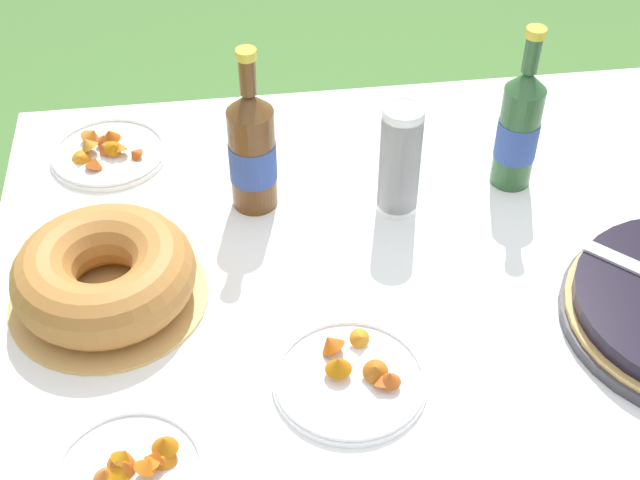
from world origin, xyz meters
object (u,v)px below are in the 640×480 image
Objects in this scene: bundt_cake at (105,275)px; snack_plate_near at (351,377)px; cider_bottle_green at (519,128)px; snack_plate_left at (130,472)px; snack_plate_right at (107,151)px; cider_bottle_amber at (252,150)px; cup_stack at (400,161)px.

snack_plate_near is (0.36, -0.22, -0.04)m from bundt_cake.
cider_bottle_green reaches higher than snack_plate_near.
cider_bottle_green is 1.38× the size of snack_plate_near.
bundt_cake is 1.53× the size of snack_plate_left.
bundt_cake is 1.43× the size of snack_plate_right.
snack_plate_near is 0.34m from snack_plate_left.
bundt_cake is 1.02× the size of cider_bottle_amber.
cup_stack is 1.03× the size of snack_plate_left.
snack_plate_near is at bearing -76.02° from cider_bottle_amber.
bundt_cake reaches higher than snack_plate_near.
cider_bottle_amber is 1.37× the size of snack_plate_near.
snack_plate_left is (-0.46, -0.50, -0.09)m from cup_stack.
snack_plate_left is 0.94× the size of snack_plate_right.
cup_stack is 0.42m from snack_plate_near.
bundt_cake is at bearing -87.19° from snack_plate_right.
cider_bottle_amber is (0.25, 0.21, 0.06)m from bundt_cake.
cider_bottle_green is at bearing 16.30° from bundt_cake.
cup_stack is 0.94× the size of snack_plate_near.
bundt_cake is 0.53m from cup_stack.
snack_plate_near is (0.11, -0.43, -0.10)m from cider_bottle_amber.
bundt_cake is 1.49× the size of cup_stack.
cup_stack reaches higher than snack_plate_near.
snack_plate_near is 1.03× the size of snack_plate_right.
bundt_cake is at bearing 97.13° from snack_plate_left.
cider_bottle_amber is at bearing -179.92° from cider_bottle_green.
cider_bottle_green reaches higher than snack_plate_right.
bundt_cake is at bearing -139.93° from cider_bottle_amber.
snack_plate_left is at bearing -110.78° from cider_bottle_amber.
cider_bottle_green is 1.01× the size of cider_bottle_amber.
snack_plate_left is (-0.32, -0.12, 0.00)m from snack_plate_near.
snack_plate_right is at bearing 92.81° from bundt_cake.
snack_plate_right is at bearing 147.34° from cider_bottle_amber.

